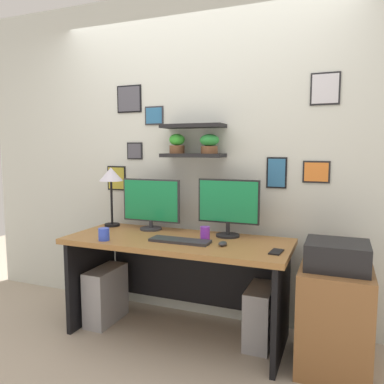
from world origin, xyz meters
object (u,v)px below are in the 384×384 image
at_px(cell_phone, 276,252).
at_px(pen_cup, 205,233).
at_px(desk, 180,264).
at_px(computer_tower_left, 106,295).
at_px(monitor_left, 151,203).
at_px(computer_mouse, 223,244).
at_px(monitor_right, 228,205).
at_px(coffee_mug, 104,234).
at_px(computer_tower_right, 260,315).
at_px(desk_lamp, 111,178).
at_px(printer, 337,255).
at_px(drawer_cabinet, 334,319).
at_px(keyboard, 180,241).

xyz_separation_m(cell_phone, pen_cup, (-0.54, 0.14, 0.05)).
height_order(desk, computer_tower_left, desk).
height_order(monitor_left, computer_mouse, monitor_left).
xyz_separation_m(monitor_right, cell_phone, (0.42, -0.32, -0.23)).
xyz_separation_m(cell_phone, coffee_mug, (-1.22, -0.14, 0.04)).
bearing_deg(coffee_mug, computer_tower_right, 18.39).
distance_m(desk_lamp, printer, 1.88).
xyz_separation_m(drawer_cabinet, computer_tower_left, (-1.75, 0.02, -0.11)).
bearing_deg(coffee_mug, computer_mouse, 11.50).
distance_m(computer_mouse, desk_lamp, 1.19).
height_order(pen_cup, printer, pen_cup).
distance_m(pen_cup, drawer_cabinet, 1.02).
height_order(printer, computer_tower_right, printer).
xyz_separation_m(desk_lamp, pen_cup, (0.92, -0.18, -0.36)).
height_order(desk, keyboard, keyboard).
bearing_deg(monitor_left, coffee_mug, -107.40).
height_order(monitor_right, computer_tower_left, monitor_right).
height_order(pen_cup, computer_tower_left, pen_cup).
bearing_deg(printer, monitor_right, 162.68).
xyz_separation_m(monitor_left, cell_phone, (1.08, -0.32, -0.21)).
bearing_deg(computer_tower_left, computer_tower_right, 5.60).
xyz_separation_m(monitor_right, desk_lamp, (-1.04, -0.00, 0.18)).
relative_size(desk_lamp, computer_tower_right, 1.20).
distance_m(keyboard, pen_cup, 0.20).
height_order(monitor_left, drawer_cabinet, monitor_left).
xyz_separation_m(desk, printer, (1.11, -0.08, 0.21)).
height_order(printer, computer_tower_left, printer).
distance_m(computer_mouse, drawer_cabinet, 0.85).
distance_m(coffee_mug, computer_tower_left, 0.64).
bearing_deg(monitor_right, desk_lamp, -179.95).
height_order(desk_lamp, cell_phone, desk_lamp).
distance_m(drawer_cabinet, printer, 0.42).
height_order(coffee_mug, pen_cup, pen_cup).
xyz_separation_m(monitor_right, computer_tower_right, (0.28, -0.10, -0.78)).
distance_m(monitor_right, coffee_mug, 0.95).
bearing_deg(computer_mouse, printer, 3.45).
height_order(computer_tower_left, computer_tower_right, computer_tower_left).
bearing_deg(coffee_mug, desk_lamp, 117.23).
bearing_deg(computer_mouse, cell_phone, -5.59).
bearing_deg(computer_tower_right, drawer_cabinet, -15.96).
distance_m(computer_mouse, computer_tower_left, 1.15).
xyz_separation_m(monitor_right, pen_cup, (-0.12, -0.18, -0.19)).
bearing_deg(keyboard, computer_tower_right, 20.20).
xyz_separation_m(desk, monitor_left, (-0.33, 0.16, 0.43)).
relative_size(desk_lamp, drawer_cabinet, 0.76).
distance_m(coffee_mug, pen_cup, 0.74).
relative_size(desk, pen_cup, 16.67).
bearing_deg(pen_cup, computer_mouse, -32.56).
distance_m(monitor_right, desk_lamp, 1.06).
distance_m(monitor_left, drawer_cabinet, 1.59).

